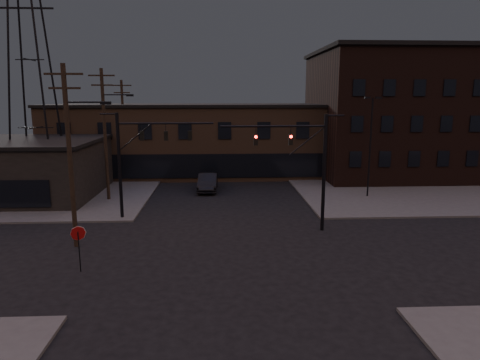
# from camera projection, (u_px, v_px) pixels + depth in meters

# --- Properties ---
(ground) EXTENTS (140.00, 140.00, 0.00)m
(ground) POSITION_uv_depth(u_px,v_px,m) (230.00, 255.00, 25.01)
(ground) COLOR black
(ground) RESTS_ON ground
(sidewalk_ne) EXTENTS (30.00, 30.00, 0.15)m
(sidewalk_ne) POSITION_uv_depth(u_px,v_px,m) (422.00, 180.00, 47.63)
(sidewalk_ne) COLOR #474744
(sidewalk_ne) RESTS_ON ground
(sidewalk_nw) EXTENTS (30.00, 30.00, 0.15)m
(sidewalk_nw) POSITION_uv_depth(u_px,v_px,m) (19.00, 183.00, 45.51)
(sidewalk_nw) COLOR #474744
(sidewalk_nw) RESTS_ON ground
(building_row) EXTENTS (40.00, 12.00, 8.00)m
(building_row) POSITION_uv_depth(u_px,v_px,m) (224.00, 140.00, 51.71)
(building_row) COLOR brown
(building_row) RESTS_ON ground
(building_right) EXTENTS (22.00, 16.00, 14.00)m
(building_right) POSITION_uv_depth(u_px,v_px,m) (411.00, 115.00, 50.24)
(building_right) COLOR black
(building_right) RESTS_ON ground
(building_left) EXTENTS (16.00, 12.00, 5.00)m
(building_left) POSITION_uv_depth(u_px,v_px,m) (8.00, 170.00, 39.26)
(building_left) COLOR black
(building_left) RESTS_ON ground
(traffic_signal_near) EXTENTS (7.12, 0.24, 8.00)m
(traffic_signal_near) POSITION_uv_depth(u_px,v_px,m) (308.00, 160.00, 28.74)
(traffic_signal_near) COLOR black
(traffic_signal_near) RESTS_ON ground
(traffic_signal_far) EXTENTS (7.12, 0.24, 8.00)m
(traffic_signal_far) POSITION_uv_depth(u_px,v_px,m) (136.00, 153.00, 31.58)
(traffic_signal_far) COLOR black
(traffic_signal_far) RESTS_ON ground
(stop_sign) EXTENTS (0.72, 0.33, 2.48)m
(stop_sign) POSITION_uv_depth(u_px,v_px,m) (78.00, 238.00, 22.33)
(stop_sign) COLOR black
(stop_sign) RESTS_ON ground
(utility_pole_near) EXTENTS (3.70, 0.28, 11.00)m
(utility_pole_near) POSITION_uv_depth(u_px,v_px,m) (71.00, 152.00, 25.40)
(utility_pole_near) COLOR black
(utility_pole_near) RESTS_ON ground
(utility_pole_mid) EXTENTS (3.70, 0.28, 11.50)m
(utility_pole_mid) POSITION_uv_depth(u_px,v_px,m) (106.00, 132.00, 37.07)
(utility_pole_mid) COLOR black
(utility_pole_mid) RESTS_ON ground
(utility_pole_far) EXTENTS (2.20, 0.28, 11.00)m
(utility_pole_far) POSITION_uv_depth(u_px,v_px,m) (124.00, 127.00, 48.85)
(utility_pole_far) COLOR black
(utility_pole_far) RESTS_ON ground
(transmission_tower) EXTENTS (7.00, 7.00, 25.00)m
(transmission_tower) POSITION_uv_depth(u_px,v_px,m) (30.00, 60.00, 39.42)
(transmission_tower) COLOR black
(transmission_tower) RESTS_ON ground
(lot_light_a) EXTENTS (1.50, 0.28, 9.14)m
(lot_light_a) POSITION_uv_depth(u_px,v_px,m) (371.00, 138.00, 38.32)
(lot_light_a) COLOR black
(lot_light_a) RESTS_ON ground
(lot_light_b) EXTENTS (1.50, 0.28, 9.14)m
(lot_light_b) POSITION_uv_depth(u_px,v_px,m) (411.00, 133.00, 43.51)
(lot_light_b) COLOR black
(lot_light_b) RESTS_ON ground
(parked_car_lot_a) EXTENTS (4.93, 2.39, 1.62)m
(parked_car_lot_a) POSITION_uv_depth(u_px,v_px,m) (376.00, 176.00, 44.96)
(parked_car_lot_a) COLOR black
(parked_car_lot_a) RESTS_ON sidewalk_ne
(parked_car_lot_b) EXTENTS (4.43, 3.25, 1.19)m
(parked_car_lot_b) POSITION_uv_depth(u_px,v_px,m) (412.00, 177.00, 45.51)
(parked_car_lot_b) COLOR silver
(parked_car_lot_b) RESTS_ON sidewalk_ne
(car_crossing) EXTENTS (1.98, 5.24, 1.71)m
(car_crossing) POSITION_uv_depth(u_px,v_px,m) (208.00, 182.00, 42.18)
(car_crossing) COLOR black
(car_crossing) RESTS_ON ground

